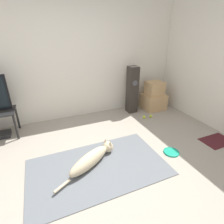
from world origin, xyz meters
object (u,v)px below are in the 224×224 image
Objects in this scene: tennis_ball_loose_on_carpet at (151,116)px; tennis_ball_by_boxes at (144,117)px; floor_speaker at (132,90)px; cardboard_box_lower at (153,102)px; game_console at (0,135)px; dog at (93,158)px; cardboard_box_upper at (155,88)px; frisbee at (171,152)px; tennis_ball_near_speaker at (132,111)px.

tennis_ball_by_boxes is at bearing 171.10° from tennis_ball_loose_on_carpet.
tennis_ball_by_boxes is at bearing -80.22° from floor_speaker.
floor_speaker reaches higher than tennis_ball_by_boxes.
cardboard_box_lower is 8.06× the size of tennis_ball_loose_on_carpet.
game_console reaches higher than tennis_ball_loose_on_carpet.
floor_speaker reaches higher than game_console.
cardboard_box_upper reaches higher than dog.
cardboard_box_upper reaches higher than game_console.
dog is 2.12m from floor_speaker.
cardboard_box_lower is (2.06, 1.40, 0.08)m from dog.
cardboard_box_lower is at bearing 38.24° from cardboard_box_upper.
cardboard_box_lower is 0.48× the size of floor_speaker.
frisbee is 1.28m from tennis_ball_by_boxes.
frisbee is 1.81m from floor_speaker.
dog is 4.00× the size of frisbee.
tennis_ball_by_boxes is (0.28, 1.25, 0.02)m from frisbee.
cardboard_box_lower is 0.36m from cardboard_box_upper.
frisbee is 0.23× the size of floor_speaker.
cardboard_box_lower is 3.44m from game_console.
game_console is (-3.44, 0.02, -0.16)m from cardboard_box_lower.
game_console is at bearing 134.15° from dog.
game_console reaches higher than frisbee.
tennis_ball_loose_on_carpet is at bearing 29.82° from dog.
cardboard_box_lower is 8.06× the size of tennis_ball_near_speaker.
tennis_ball_near_speaker is 2.83m from game_console.
tennis_ball_by_boxes reaches higher than frisbee.
cardboard_box_lower is at bearing 64.21° from frisbee.
cardboard_box_upper is at bearing -3.42° from tennis_ball_near_speaker.
cardboard_box_lower is at bearing -7.07° from floor_speaker.
tennis_ball_near_speaker is at bearing 121.25° from tennis_ball_loose_on_carpet.
dog is at bearing -145.90° from cardboard_box_lower.
tennis_ball_loose_on_carpet is (0.27, -0.44, 0.00)m from tennis_ball_near_speaker.
cardboard_box_lower reaches higher than game_console.
cardboard_box_lower reaches higher than tennis_ball_near_speaker.
tennis_ball_near_speaker is 0.51m from tennis_ball_loose_on_carpet.
cardboard_box_upper reaches higher than tennis_ball_loose_on_carpet.
floor_speaker is at bearing 1.03° from game_console.
game_console is (-3.09, 0.44, 0.01)m from tennis_ball_loose_on_carpet.
tennis_ball_by_boxes and tennis_ball_near_speaker have the same top height.
tennis_ball_by_boxes is at bearing -8.01° from game_console.
game_console is (-2.65, 1.66, 0.03)m from frisbee.
cardboard_box_upper is 0.81m from tennis_ball_by_boxes.
tennis_ball_near_speaker is at bearing 176.58° from cardboard_box_upper.
cardboard_box_upper reaches higher than frisbee.
frisbee is at bearing -32.13° from game_console.
frisbee is at bearing -96.08° from tennis_ball_near_speaker.
cardboard_box_upper reaches higher than tennis_ball_near_speaker.
floor_speaker is 3.20× the size of game_console.
tennis_ball_near_speaker is at bearing 83.92° from frisbee.
tennis_ball_loose_on_carpet is (-0.33, -0.40, -0.52)m from cardboard_box_upper.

